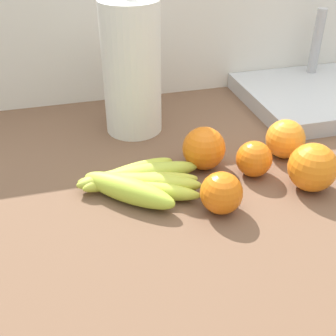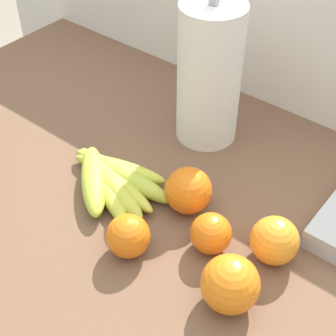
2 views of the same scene
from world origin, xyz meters
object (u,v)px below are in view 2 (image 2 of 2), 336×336
at_px(orange_center, 230,284).
at_px(orange_far_right, 128,236).
at_px(orange_right, 211,233).
at_px(orange_back_right, 276,241).
at_px(paper_towel_roll, 209,75).
at_px(banana_bunch, 110,179).
at_px(orange_back_left, 188,190).

xyz_separation_m(orange_center, orange_far_right, (-0.17, -0.02, -0.01)).
distance_m(orange_right, orange_back_right, 0.10).
distance_m(orange_center, paper_towel_roll, 0.40).
bearing_deg(orange_center, orange_back_right, 84.68).
height_order(orange_center, orange_right, orange_center).
bearing_deg(orange_center, banana_bunch, 167.25).
height_order(orange_back_left, paper_towel_roll, paper_towel_roll).
height_order(orange_back_right, paper_towel_roll, paper_towel_roll).
relative_size(orange_center, paper_towel_roll, 0.28).
bearing_deg(paper_towel_roll, orange_far_right, -76.03).
height_order(banana_bunch, orange_center, orange_center).
bearing_deg(banana_bunch, orange_center, -12.75).
height_order(orange_center, paper_towel_roll, paper_towel_roll).
bearing_deg(paper_towel_roll, orange_back_right, -35.74).
distance_m(orange_back_left, orange_far_right, 0.13).
distance_m(orange_right, orange_far_right, 0.13).
relative_size(banana_bunch, orange_center, 2.64).
bearing_deg(orange_far_right, banana_bunch, 144.91).
height_order(banana_bunch, paper_towel_roll, paper_towel_roll).
bearing_deg(orange_center, orange_back_left, 144.35).
bearing_deg(orange_right, orange_back_left, 149.12).
bearing_deg(orange_center, orange_right, 140.01).
xyz_separation_m(banana_bunch, orange_far_right, (0.12, -0.09, 0.02)).
xyz_separation_m(orange_far_right, paper_towel_roll, (-0.08, 0.31, 0.10)).
distance_m(banana_bunch, orange_far_right, 0.15).
distance_m(orange_back_left, orange_center, 0.19).
bearing_deg(orange_center, orange_far_right, -173.61).
xyz_separation_m(banana_bunch, paper_towel_roll, (0.04, 0.23, 0.12)).
height_order(orange_far_right, orange_back_right, orange_back_right).
bearing_deg(paper_towel_roll, orange_center, -49.86).
height_order(orange_back_left, orange_far_right, orange_back_left).
xyz_separation_m(orange_center, orange_back_right, (0.01, 0.11, -0.00)).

